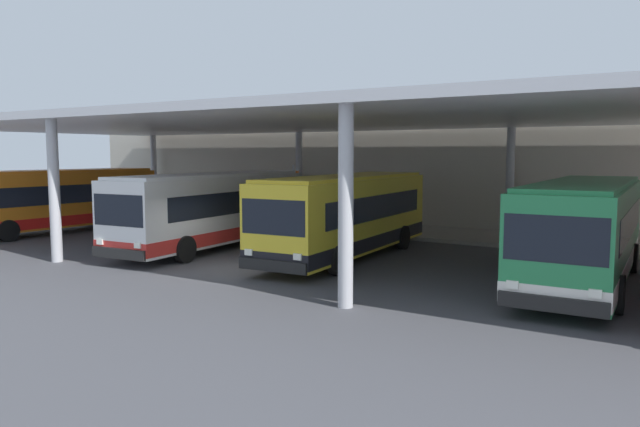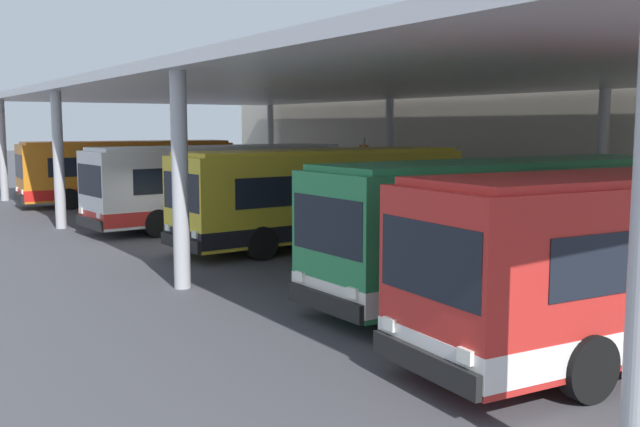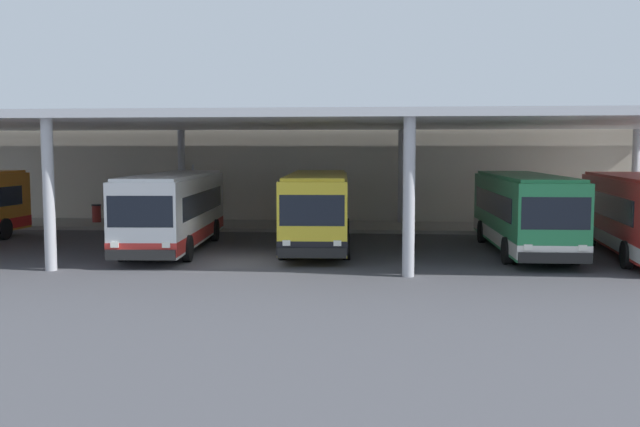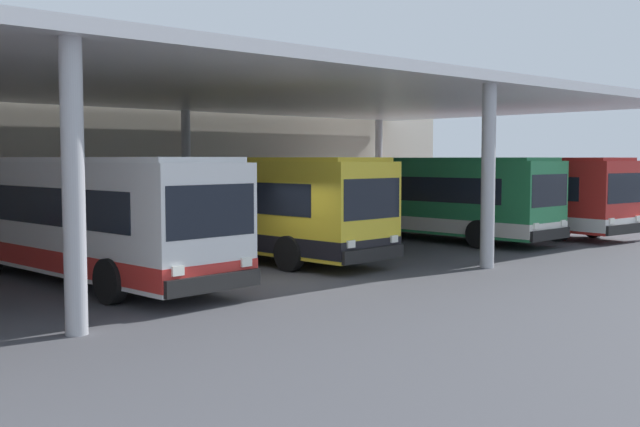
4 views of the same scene
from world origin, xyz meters
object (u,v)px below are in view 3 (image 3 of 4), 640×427
Objects in this scene: bus_second_bay at (174,210)px; bus_middle_bay at (317,209)px; bus_far_bay at (523,212)px; bench_waiting at (140,214)px; bus_departing at (640,214)px; trash_bin at (97,213)px; banner_sign at (193,191)px.

bus_second_bay and bus_middle_bay have the same top height.
bus_far_bay is 5.88× the size of bench_waiting.
trash_bin is (-25.84, 9.03, -0.98)m from bus_departing.
banner_sign is (-7.29, 6.90, 0.32)m from bus_middle_bay.
bus_departing is at bearing -19.25° from trash_bin.
bus_second_bay is 8.07m from banner_sign.
bus_departing is at bearing -0.25° from bus_second_bay.
bus_second_bay reaches higher than trash_bin.
bench_waiting is (-19.01, 8.13, -0.99)m from bus_far_bay.
bus_second_bay is 1.00× the size of bus_departing.
bus_second_bay and bus_far_bay have the same top height.
bus_departing is (18.74, -0.08, 0.00)m from bus_second_bay.
bus_second_bay is 10.00m from bench_waiting.
bus_middle_bay is 3.33× the size of banner_sign.
banner_sign is at bearing -15.17° from bench_waiting.
bench_waiting is (-23.33, 8.91, -0.99)m from bus_departing.
bus_far_bay is at bearing -24.69° from banner_sign.
bus_middle_bay is at bearing -31.21° from trash_bin.
bench_waiting is 1.84× the size of trash_bin.
bus_middle_bay reaches higher than bench_waiting.
bench_waiting is (-10.52, 7.78, -0.99)m from bus_middle_bay.
bus_middle_bay is 12.86m from bus_departing.
bus_far_bay is 4.39m from bus_departing.
bus_middle_bay reaches higher than trash_bin.
banner_sign is (-20.09, 8.03, 0.32)m from bus_departing.
bench_waiting is at bearing -2.73° from trash_bin.
bus_departing is (12.81, -1.13, 0.00)m from bus_middle_bay.
bench_waiting is at bearing 143.53° from bus_middle_bay.
banner_sign reaches higher than bus_second_bay.
trash_bin is at bearing 160.75° from bus_departing.
bus_second_bay is at bearing -169.99° from bus_middle_bay.
bus_middle_bay is 10.88× the size of trash_bin.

